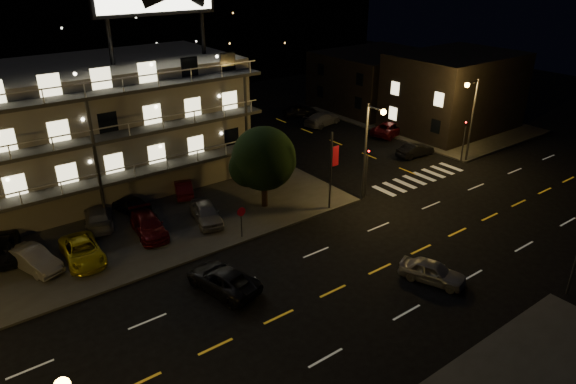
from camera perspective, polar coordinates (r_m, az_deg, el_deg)
ground at (r=32.50m, az=7.69°, el=-9.64°), size 140.00×140.00×0.00m
curb_nw at (r=43.08m, az=-26.06°, el=-2.88°), size 44.00×24.00×0.15m
curb_ne at (r=65.27m, az=14.64°, el=7.84°), size 16.00×24.00×0.15m
motel at (r=45.46m, az=-23.44°, el=6.24°), size 28.00×13.80×18.10m
side_bldg_front at (r=61.89m, az=17.93°, el=10.56°), size 14.06×10.00×8.50m
side_bldg_back at (r=69.49m, az=9.79°, el=12.21°), size 14.06×12.00×7.00m
streetlight_nc at (r=40.74m, az=9.00°, el=5.45°), size 0.44×1.92×8.00m
streetlight_ne at (r=51.22m, az=19.66°, el=8.33°), size 1.92×0.44×8.00m
signal_nw at (r=42.28m, az=8.73°, el=2.73°), size 0.20×0.27×4.60m
signal_ne at (r=51.89m, az=19.02°, el=5.84°), size 0.27×0.20×4.60m
banner_north at (r=39.36m, az=4.86°, el=2.59°), size 0.83×0.16×6.40m
stop_sign at (r=35.82m, az=-5.20°, el=-2.81°), size 0.91×0.11×2.61m
tree at (r=39.31m, az=-2.77°, el=3.53°), size 5.16×4.97×6.49m
lot_car_1 at (r=36.33m, az=-26.43°, el=-6.70°), size 2.88×4.54×1.41m
lot_car_2 at (r=36.04m, az=-21.87°, el=-6.12°), size 2.55×4.97×1.34m
lot_car_3 at (r=37.81m, az=-15.24°, el=-3.59°), size 2.48×4.88×1.36m
lot_car_4 at (r=38.60m, az=-9.08°, el=-2.28°), size 2.68×4.59×1.47m
lot_car_7 at (r=40.13m, az=-20.32°, el=-2.58°), size 3.17×5.14×1.39m
lot_car_8 at (r=41.52m, az=-17.29°, el=-1.23°), size 2.76×4.23×1.34m
lot_car_9 at (r=43.32m, az=-11.58°, el=0.49°), size 2.56×4.08×1.27m
side_car_0 at (r=52.68m, az=13.96°, el=4.55°), size 4.10×1.75×1.32m
side_car_1 at (r=58.61m, az=11.26°, el=6.94°), size 5.69×3.59×1.47m
side_car_2 at (r=61.06m, az=3.82°, el=8.11°), size 5.55×3.25×1.51m
side_car_3 at (r=64.44m, az=1.28°, el=9.04°), size 4.60×2.76×1.46m
road_car_east at (r=32.93m, az=15.76°, el=-8.51°), size 3.02×4.33×1.37m
road_car_west at (r=31.29m, az=-7.26°, el=-9.59°), size 3.34×5.36×1.38m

